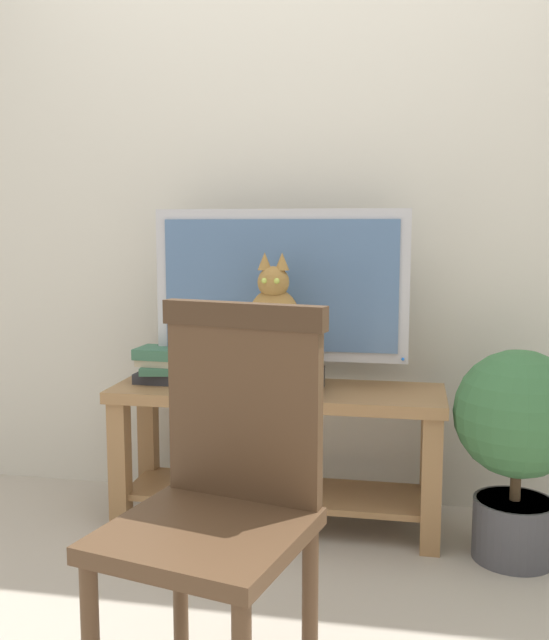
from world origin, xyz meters
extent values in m
plane|color=#ADA393|center=(0.00, 0.00, 0.00)|extent=(12.00, 12.00, 0.00)
cube|color=beige|center=(0.00, 0.83, 1.40)|extent=(7.00, 0.12, 2.80)
cube|color=olive|center=(-0.03, 0.47, 0.52)|extent=(1.26, 0.40, 0.04)
cube|color=olive|center=(-0.61, 0.32, 0.25)|extent=(0.07, 0.07, 0.50)
cube|color=olive|center=(0.55, 0.32, 0.25)|extent=(0.07, 0.07, 0.50)
cube|color=olive|center=(-0.61, 0.62, 0.25)|extent=(0.07, 0.07, 0.50)
cube|color=olive|center=(0.55, 0.62, 0.25)|extent=(0.07, 0.07, 0.50)
cube|color=olive|center=(-0.03, 0.47, 0.12)|extent=(1.16, 0.32, 0.02)
cube|color=#B7B7BC|center=(-0.03, 0.54, 0.55)|extent=(0.31, 0.20, 0.03)
cube|color=#B7B7BC|center=(-0.03, 0.54, 0.60)|extent=(0.06, 0.04, 0.07)
cube|color=#B7B7BC|center=(-0.03, 0.54, 0.93)|extent=(0.98, 0.05, 0.58)
cube|color=#4C6B93|center=(-0.03, 0.52, 0.93)|extent=(0.90, 0.01, 0.50)
sphere|color=#2672F2|center=(0.44, 0.51, 0.66)|extent=(0.01, 0.01, 0.01)
cube|color=#2D2D30|center=(-0.02, 0.41, 0.58)|extent=(0.34, 0.25, 0.08)
cube|color=black|center=(-0.02, 0.28, 0.58)|extent=(0.20, 0.01, 0.04)
ellipsoid|color=olive|center=(-0.02, 0.41, 0.74)|extent=(0.22, 0.26, 0.24)
ellipsoid|color=olive|center=(-0.02, 0.38, 0.82)|extent=(0.19, 0.17, 0.22)
sphere|color=olive|center=(-0.02, 0.37, 0.95)|extent=(0.12, 0.12, 0.12)
cone|color=olive|center=(-0.05, 0.37, 1.03)|extent=(0.05, 0.05, 0.06)
cone|color=olive|center=(0.01, 0.37, 1.03)|extent=(0.05, 0.05, 0.06)
sphere|color=#B2C64C|center=(-0.05, 0.31, 0.96)|extent=(0.02, 0.02, 0.02)
sphere|color=#B2C64C|center=(0.00, 0.31, 0.96)|extent=(0.02, 0.02, 0.02)
cylinder|color=olive|center=(0.04, 0.32, 0.64)|extent=(0.08, 0.21, 0.04)
cylinder|color=#513823|center=(-0.11, -0.46, 0.22)|extent=(0.04, 0.04, 0.44)
cylinder|color=#513823|center=(0.24, -0.54, 0.22)|extent=(0.04, 0.04, 0.44)
cube|color=#513823|center=(0.02, -0.68, 0.46)|extent=(0.51, 0.51, 0.04)
cube|color=#513823|center=(0.07, -0.49, 0.72)|extent=(0.40, 0.13, 0.49)
cube|color=#412C1C|center=(0.07, -0.49, 0.94)|extent=(0.43, 0.14, 0.06)
cube|color=#2D2D33|center=(-0.47, 0.49, 0.56)|extent=(0.24, 0.16, 0.04)
cube|color=#38664C|center=(-0.46, 0.48, 0.59)|extent=(0.23, 0.19, 0.03)
cube|color=beige|center=(-0.47, 0.49, 0.62)|extent=(0.23, 0.15, 0.03)
cube|color=#38664C|center=(-0.47, 0.49, 0.66)|extent=(0.24, 0.17, 0.04)
cylinder|color=#47474C|center=(0.84, 0.33, 0.11)|extent=(0.28, 0.28, 0.21)
cylinder|color=#332319|center=(0.84, 0.33, 0.20)|extent=(0.26, 0.26, 0.02)
cylinder|color=#4C3823|center=(0.84, 0.33, 0.28)|extent=(0.04, 0.04, 0.13)
sphere|color=#386B3D|center=(0.84, 0.33, 0.52)|extent=(0.44, 0.44, 0.44)
camera|label=1|loc=(0.46, -2.17, 1.15)|focal=40.45mm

